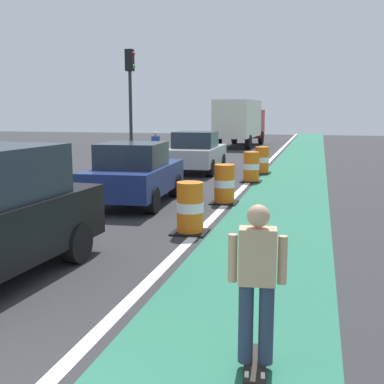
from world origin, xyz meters
TOP-DOWN VIEW (x-y plane):
  - bike_lane_strip at (2.40, 12.00)m, footprint 2.50×80.00m
  - lane_divider_stripe at (0.90, 12.00)m, footprint 0.20×80.00m
  - skateboarder_on_lane at (2.79, 1.48)m, footprint 0.57×0.82m
  - parked_sedan_second at (-1.58, 9.61)m, footprint 2.09×4.19m
  - parked_sedan_third at (-1.61, 16.86)m, footprint 1.99×4.14m
  - traffic_barrel_front at (0.74, 6.74)m, footprint 0.73×0.73m
  - traffic_barrel_mid at (0.81, 10.26)m, footprint 0.73×0.73m
  - traffic_barrel_back at (0.98, 14.62)m, footprint 0.73×0.73m
  - traffic_barrel_far at (1.07, 17.17)m, footprint 0.73×0.73m
  - delivery_truck_down_block at (-2.15, 31.98)m, footprint 2.67×7.70m
  - traffic_light_corner at (-4.59, 17.15)m, footprint 0.41×0.32m
  - pedestrian_crossing at (-3.89, 18.34)m, footprint 0.34×0.20m

SIDE VIEW (x-z plane):
  - bike_lane_strip at x=2.40m, z-range 0.00..0.01m
  - lane_divider_stripe at x=0.90m, z-range 0.00..0.01m
  - traffic_barrel_front at x=0.74m, z-range -0.01..1.08m
  - traffic_barrel_mid at x=0.81m, z-range -0.01..1.08m
  - traffic_barrel_back at x=0.98m, z-range -0.01..1.08m
  - traffic_barrel_far at x=1.07m, z-range -0.01..1.08m
  - parked_sedan_second at x=-1.58m, z-range -0.02..1.68m
  - parked_sedan_third at x=-1.61m, z-range -0.02..1.68m
  - pedestrian_crossing at x=-3.89m, z-range 0.06..1.67m
  - skateboarder_on_lane at x=2.79m, z-range 0.07..1.76m
  - delivery_truck_down_block at x=-2.15m, z-range 0.23..3.46m
  - traffic_light_corner at x=-4.59m, z-range 0.95..6.05m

